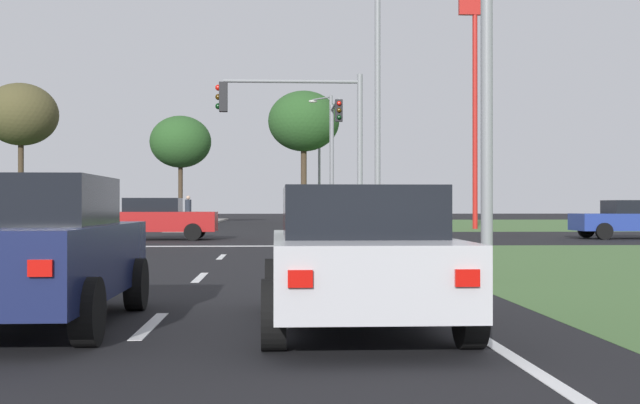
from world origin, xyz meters
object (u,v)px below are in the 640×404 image
Objects in this scene: street_lamp_third at (329,153)px; car_navy_fourth at (31,250)px; car_silver_near at (357,255)px; fastfood_pole_sign at (475,55)px; traffic_signal_near_right at (307,127)px; treeline_third at (21,115)px; car_red_third at (156,218)px; street_lamp_near at (496,2)px; street_lamp_second at (371,96)px; traffic_signal_far_right at (334,143)px; treeline_fifth at (304,122)px; pedestrian_at_median at (188,208)px; car_blue_second at (629,219)px; street_lamp_fourth at (317,153)px; treeline_fourth at (181,142)px.

car_navy_fourth is at bearing -97.87° from street_lamp_third.
car_silver_near is 0.33× the size of fastfood_pole_sign.
traffic_signal_near_right is 0.55× the size of treeline_third.
car_red_third is 22.66m from fastfood_pole_sign.
street_lamp_second is (-0.38, 14.81, 0.36)m from street_lamp_near.
traffic_signal_near_right is (5.52, -4.87, 3.04)m from car_red_third.
treeline_fifth reaches higher than traffic_signal_far_right.
traffic_signal_far_right is 10.30m from pedestrian_at_median.
car_blue_second is 36.30m from street_lamp_fourth.
street_lamp_near is (8.21, -17.96, 3.92)m from car_red_third.
street_lamp_third is 13.65m from street_lamp_fourth.
street_lamp_second is 0.90× the size of treeline_third.
street_lamp_fourth reaches higher than car_blue_second.
street_lamp_fourth reaches higher than treeline_fifth.
street_lamp_third is 0.86× the size of treeline_fifth.
car_blue_second is 0.94× the size of car_red_third.
treeline_fourth is at bearing 17.79° from pedestrian_at_median.
fastfood_pole_sign is (15.59, 13.85, 8.87)m from car_red_third.
car_silver_near is at bearing -92.47° from street_lamp_fourth.
pedestrian_at_median is at bearing 138.89° from traffic_signal_far_right.
traffic_signal_far_right is 24.98m from treeline_fourth.
traffic_signal_near_right is 25.82m from street_lamp_third.
car_blue_second is 2.51× the size of pedestrian_at_median.
pedestrian_at_median is at bearing -177.63° from fastfood_pole_sign.
treeline_third reaches higher than street_lamp_near.
street_lamp_second is 0.94× the size of treeline_fifth.
street_lamp_second is 37.60m from street_lamp_fourth.
car_silver_near is at bearing -90.51° from traffic_signal_near_right.
car_silver_near is at bearing -69.88° from treeline_third.
car_blue_second is at bearing -78.74° from fastfood_pole_sign.
treeline_third is at bearing 159.05° from street_lamp_third.
street_lamp_near reaches higher than car_silver_near.
treeline_third is at bearing 152.50° from fastfood_pole_sign.
treeline_fifth reaches higher than car_navy_fourth.
street_lamp_near is at bearing 24.58° from car_red_third.
street_lamp_third is 11.52m from fastfood_pole_sign.
fastfood_pole_sign reaches higher than car_blue_second.
treeline_third reaches higher than street_lamp_fourth.
street_lamp_near is 0.83× the size of treeline_third.
fastfood_pole_sign is 24.28m from treeline_fourth.
traffic_signal_near_right is 39.42m from street_lamp_fourth.
street_lamp_second is 34.42m from treeline_fourth.
fastfood_pole_sign is 1.39× the size of treeline_fifth.
car_silver_near is 0.72× the size of traffic_signal_far_right.
street_lamp_second is at bearing 106.76° from car_blue_second.
traffic_signal_far_right is 0.68× the size of street_lamp_second.
street_lamp_fourth is 6.07m from treeline_fifth.
car_silver_near is at bearing -93.35° from street_lamp_third.
car_navy_fourth is 18.56m from traffic_signal_near_right.
pedestrian_at_median is at bearing -49.52° from treeline_third.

